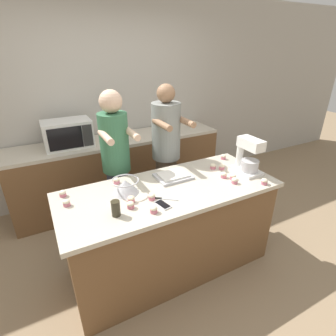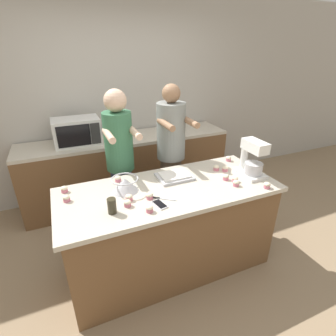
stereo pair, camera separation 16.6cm
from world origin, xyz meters
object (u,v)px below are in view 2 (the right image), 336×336
(cell_phone, at_px, (160,204))
(cupcake_5, at_px, (129,197))
(mixing_bowl, at_px, (125,184))
(cupcake_1, at_px, (149,209))
(cupcake_7, at_px, (229,159))
(cupcake_12, at_px, (235,179))
(microwave_oven, at_px, (77,131))
(person_left, at_px, (121,164))
(cupcake_0, at_px, (127,203))
(cupcake_3, at_px, (225,169))
(cupcake_10, at_px, (216,168))
(cupcake_13, at_px, (267,185))
(knife, at_px, (161,198))
(person_right, at_px, (171,156))
(cupcake_11, at_px, (226,177))
(stand_mixer, at_px, (252,160))
(cupcake_8, at_px, (66,198))
(cupcake_4, at_px, (236,183))
(cupcake_2, at_px, (118,179))
(cupcake_9, at_px, (150,196))
(baking_tray, at_px, (174,176))
(drinking_glass, at_px, (112,206))

(cell_phone, xyz_separation_m, cupcake_5, (-0.21, 0.16, 0.02))
(mixing_bowl, bearing_deg, cupcake_1, -77.08)
(cupcake_7, xyz_separation_m, cupcake_12, (-0.23, -0.43, 0.00))
(microwave_oven, relative_size, cupcake_1, 9.50)
(person_left, bearing_deg, cupcake_0, -99.98)
(cupcake_3, height_order, cupcake_10, same)
(cupcake_3, distance_m, cupcake_12, 0.23)
(cupcake_10, bearing_deg, cupcake_13, -66.44)
(microwave_oven, relative_size, knife, 2.97)
(person_right, distance_m, cupcake_11, 0.76)
(cell_phone, relative_size, cupcake_13, 2.66)
(stand_mixer, distance_m, cupcake_8, 1.71)
(cupcake_7, bearing_deg, cupcake_1, -153.02)
(knife, xyz_separation_m, cupcake_12, (0.74, 0.01, 0.03))
(cupcake_7, xyz_separation_m, cupcake_8, (-1.69, -0.16, 0.00))
(person_left, height_order, cupcake_4, person_left)
(cupcake_2, bearing_deg, cupcake_9, -67.38)
(cupcake_8, bearing_deg, person_left, 41.87)
(cupcake_11, bearing_deg, cupcake_3, 57.19)
(baking_tray, bearing_deg, cupcake_13, -36.84)
(drinking_glass, distance_m, cupcake_13, 1.36)
(mixing_bowl, xyz_separation_m, drinking_glass, (-0.18, -0.28, -0.00))
(cupcake_0, height_order, cupcake_13, same)
(cell_phone, bearing_deg, cupcake_3, 20.60)
(person_right, bearing_deg, cell_phone, -119.08)
(cupcake_4, relative_size, cupcake_8, 1.00)
(cell_phone, distance_m, cupcake_12, 0.79)
(cell_phone, distance_m, cupcake_11, 0.75)
(cupcake_4, distance_m, cupcake_13, 0.27)
(cupcake_9, distance_m, cupcake_10, 0.84)
(cupcake_5, distance_m, cupcake_9, 0.17)
(cupcake_2, bearing_deg, stand_mixer, -17.22)
(cupcake_8, bearing_deg, baking_tray, 1.87)
(mixing_bowl, distance_m, cupcake_0, 0.25)
(cell_phone, relative_size, cupcake_4, 2.66)
(cupcake_9, xyz_separation_m, cupcake_12, (0.83, -0.03, 0.00))
(cupcake_3, relative_size, cupcake_10, 1.00)
(cupcake_9, bearing_deg, cupcake_13, -13.32)
(cupcake_4, relative_size, cupcake_13, 1.00)
(cupcake_9, bearing_deg, cupcake_0, -169.85)
(cupcake_8, height_order, cupcake_12, same)
(drinking_glass, bearing_deg, mixing_bowl, 58.11)
(person_right, relative_size, cupcake_1, 29.12)
(cupcake_3, bearing_deg, knife, -163.48)
(microwave_oven, height_order, cupcake_10, microwave_oven)
(mixing_bowl, distance_m, baking_tray, 0.50)
(person_left, xyz_separation_m, cupcake_7, (1.12, -0.35, 0.02))
(person_left, relative_size, cupcake_1, 28.85)
(cupcake_2, relative_size, cupcake_12, 1.00)
(person_right, bearing_deg, cupcake_11, -70.53)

